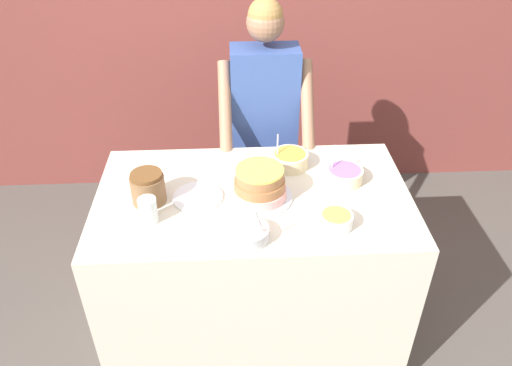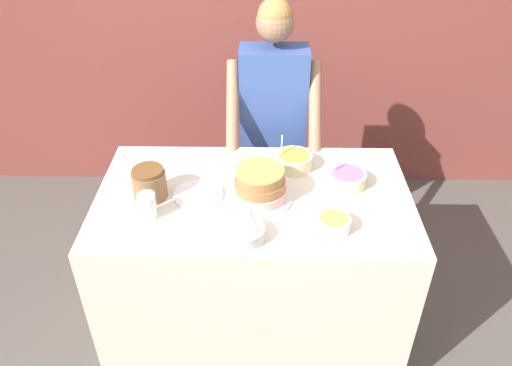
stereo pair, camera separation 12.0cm
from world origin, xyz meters
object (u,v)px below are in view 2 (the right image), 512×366
person_baker (273,115)px  stoneware_jar (149,183)px  frosting_bowl_orange (294,160)px  cake (260,185)px  frosting_bowl_olive (334,223)px  frosting_bowl_pink (244,232)px  drinking_glass (147,206)px  frosting_bowl_purple (347,178)px  ceramic_plate (198,195)px

person_baker → stoneware_jar: 0.88m
frosting_bowl_orange → stoneware_jar: size_ratio=1.18×
cake → frosting_bowl_olive: bearing=-34.8°
frosting_bowl_orange → frosting_bowl_pink: (-0.22, -0.52, -0.01)m
drinking_glass → frosting_bowl_purple: bearing=15.9°
cake → frosting_bowl_orange: frosting_bowl_orange is taller
frosting_bowl_pink → person_baker: bearing=82.4°
frosting_bowl_orange → stoneware_jar: bearing=-159.1°
person_baker → drinking_glass: size_ratio=13.94×
cake → frosting_bowl_orange: bearing=57.3°
cake → frosting_bowl_olive: cake is taller
frosting_bowl_pink → frosting_bowl_olive: bearing=9.3°
person_baker → frosting_bowl_pink: person_baker is taller
frosting_bowl_olive → frosting_bowl_purple: frosting_bowl_purple is taller
person_baker → frosting_bowl_orange: 0.44m
frosting_bowl_purple → person_baker: bearing=120.3°
frosting_bowl_orange → ceramic_plate: size_ratio=0.78×
frosting_bowl_orange → frosting_bowl_olive: frosting_bowl_orange is taller
cake → ceramic_plate: (-0.28, 0.01, -0.06)m
frosting_bowl_pink → stoneware_jar: 0.51m
frosting_bowl_olive → ceramic_plate: (-0.58, 0.22, -0.03)m
cake → frosting_bowl_purple: 0.42m
drinking_glass → cake: bearing=16.3°
person_baker → frosting_bowl_pink: size_ratio=8.25×
person_baker → frosting_bowl_olive: (0.24, -0.89, -0.03)m
frosting_bowl_orange → frosting_bowl_purple: frosting_bowl_purple is taller
frosting_bowl_pink → ceramic_plate: (-0.22, 0.28, -0.03)m
frosting_bowl_orange → frosting_bowl_pink: size_ratio=0.91×
frosting_bowl_purple → cake: bearing=-164.6°
frosting_bowl_olive → frosting_bowl_pink: 0.37m
person_baker → drinking_glass: bearing=-123.3°
cake → ceramic_plate: cake is taller
person_baker → frosting_bowl_pink: (-0.13, -0.95, -0.03)m
frosting_bowl_pink → drinking_glass: size_ratio=1.69×
frosting_bowl_pink → stoneware_jar: (-0.43, 0.27, 0.04)m
cake → frosting_bowl_orange: (0.16, 0.25, -0.03)m
cake → frosting_bowl_pink: size_ratio=1.52×
stoneware_jar → frosting_bowl_purple: bearing=6.8°
frosting_bowl_olive → ceramic_plate: frosting_bowl_olive is taller
frosting_bowl_olive → stoneware_jar: 0.82m
frosting_bowl_pink → frosting_bowl_purple: size_ratio=1.12×
frosting_bowl_orange → drinking_glass: frosting_bowl_orange is taller
person_baker → frosting_bowl_orange: person_baker is taller
frosting_bowl_olive → cake: bearing=145.2°
cake → drinking_glass: bearing=-163.7°
frosting_bowl_pink → drinking_glass: frosting_bowl_pink is taller
frosting_bowl_purple → ceramic_plate: (-0.68, -0.10, -0.03)m
cake → frosting_bowl_olive: (0.30, -0.21, -0.04)m
frosting_bowl_orange → frosting_bowl_pink: bearing=-113.0°
person_baker → cake: 0.68m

